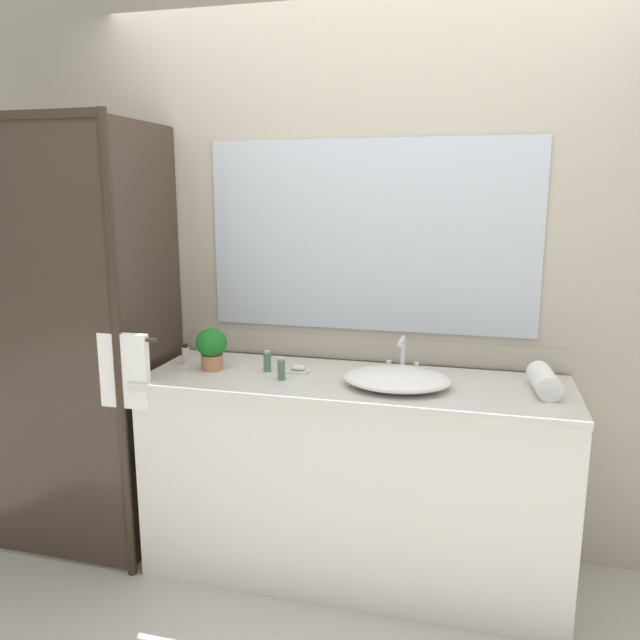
# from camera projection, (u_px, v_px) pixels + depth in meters

# --- Properties ---
(ground_plane) EXTENTS (8.00, 8.00, 0.00)m
(ground_plane) POSITION_uv_depth(u_px,v_px,m) (352.00, 570.00, 2.82)
(ground_plane) COLOR #B7B2A8
(wall_back_with_mirror) EXTENTS (4.40, 0.06, 2.60)m
(wall_back_with_mirror) POSITION_uv_depth(u_px,v_px,m) (370.00, 275.00, 2.88)
(wall_back_with_mirror) COLOR #B2A893
(wall_back_with_mirror) RESTS_ON ground_plane
(vanity_cabinet) EXTENTS (1.80, 0.58, 0.90)m
(vanity_cabinet) POSITION_uv_depth(u_px,v_px,m) (354.00, 477.00, 2.73)
(vanity_cabinet) COLOR silver
(vanity_cabinet) RESTS_ON ground_plane
(shower_enclosure) EXTENTS (1.20, 0.59, 2.00)m
(shower_enclosure) POSITION_uv_depth(u_px,v_px,m) (63.00, 343.00, 2.75)
(shower_enclosure) COLOR #2D2319
(shower_enclosure) RESTS_ON ground_plane
(sink_basin) EXTENTS (0.44, 0.34, 0.07)m
(sink_basin) POSITION_uv_depth(u_px,v_px,m) (397.00, 379.00, 2.53)
(sink_basin) COLOR white
(sink_basin) RESTS_ON vanity_cabinet
(faucet) EXTENTS (0.17, 0.15, 0.17)m
(faucet) POSITION_uv_depth(u_px,v_px,m) (402.00, 362.00, 2.69)
(faucet) COLOR silver
(faucet) RESTS_ON vanity_cabinet
(potted_plant) EXTENTS (0.14, 0.14, 0.19)m
(potted_plant) POSITION_uv_depth(u_px,v_px,m) (212.00, 347.00, 2.77)
(potted_plant) COLOR #B77A51
(potted_plant) RESTS_ON vanity_cabinet
(soap_dish) EXTENTS (0.10, 0.07, 0.04)m
(soap_dish) POSITION_uv_depth(u_px,v_px,m) (298.00, 370.00, 2.73)
(soap_dish) COLOR silver
(soap_dish) RESTS_ON vanity_cabinet
(amenity_bottle_lotion) EXTENTS (0.03, 0.03, 0.10)m
(amenity_bottle_lotion) POSITION_uv_depth(u_px,v_px,m) (281.00, 369.00, 2.62)
(amenity_bottle_lotion) COLOR #4C7056
(amenity_bottle_lotion) RESTS_ON vanity_cabinet
(amenity_bottle_conditioner) EXTENTS (0.03, 0.03, 0.09)m
(amenity_bottle_conditioner) POSITION_uv_depth(u_px,v_px,m) (267.00, 362.00, 2.75)
(amenity_bottle_conditioner) COLOR #4C7056
(amenity_bottle_conditioner) RESTS_ON vanity_cabinet
(amenity_bottle_shampoo) EXTENTS (0.03, 0.03, 0.09)m
(amenity_bottle_shampoo) POSITION_uv_depth(u_px,v_px,m) (186.00, 355.00, 2.87)
(amenity_bottle_shampoo) COLOR silver
(amenity_bottle_shampoo) RESTS_ON vanity_cabinet
(rolled_towel_near_edge) EXTENTS (0.12, 0.25, 0.10)m
(rolled_towel_near_edge) POSITION_uv_depth(u_px,v_px,m) (544.00, 381.00, 2.45)
(rolled_towel_near_edge) COLOR white
(rolled_towel_near_edge) RESTS_ON vanity_cabinet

